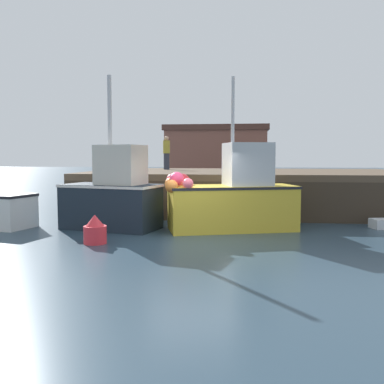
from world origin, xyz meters
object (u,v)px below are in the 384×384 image
(fishing_boat_mid, at_px, (233,197))
(mooring_buoy_foreground, at_px, (95,231))
(dockworker, at_px, (167,153))
(fishing_boat_near_right, at_px, (113,196))

(fishing_boat_mid, relative_size, mooring_buoy_foreground, 6.11)
(dockworker, distance_m, mooring_buoy_foreground, 10.26)
(fishing_boat_mid, distance_m, dockworker, 8.33)
(fishing_boat_mid, bearing_deg, mooring_buoy_foreground, -144.55)
(fishing_boat_near_right, height_order, fishing_boat_mid, fishing_boat_near_right)
(mooring_buoy_foreground, bearing_deg, fishing_boat_near_right, 95.17)
(mooring_buoy_foreground, bearing_deg, dockworker, 89.01)
(dockworker, relative_size, mooring_buoy_foreground, 2.09)
(fishing_boat_mid, xyz_separation_m, mooring_buoy_foreground, (-3.67, -2.61, -0.71))
(fishing_boat_near_right, distance_m, dockworker, 7.80)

